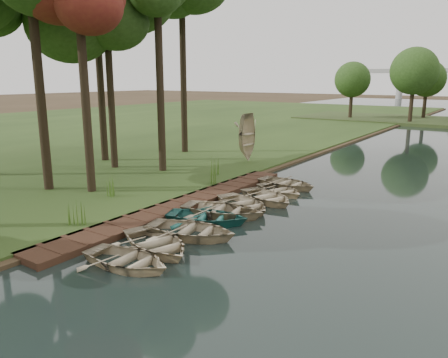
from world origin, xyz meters
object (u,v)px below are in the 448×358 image
Objects in this scene: boardwalk at (183,205)px; rowboat_2 at (191,228)px; rowboat_0 at (127,257)px; rowboat_1 at (156,241)px; stored_rowboat at (247,156)px.

boardwalk is 4.43× the size of rowboat_2.
rowboat_0 is 1.56m from rowboat_1.
rowboat_2 is (2.83, -2.91, 0.27)m from boardwalk.
rowboat_0 is 0.89× the size of rowboat_2.
rowboat_2 is 14.65m from stored_rowboat.
rowboat_2 is at bearing -3.86° from rowboat_0.
stored_rowboat reaches higher than rowboat_1.
rowboat_0 reaches higher than boardwalk.
stored_rowboat is (-5.75, 13.47, 0.22)m from rowboat_2.
rowboat_0 is at bearing -155.00° from stored_rowboat.
boardwalk is 6.79m from rowboat_0.
rowboat_2 is (0.02, 3.26, 0.04)m from rowboat_0.
stored_rowboat reaches higher than rowboat_2.
rowboat_1 is (2.64, -4.62, 0.26)m from boardwalk.
stored_rowboat reaches higher than rowboat_0.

